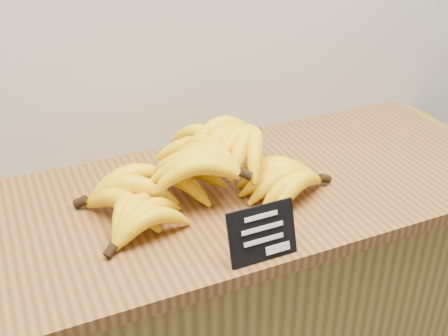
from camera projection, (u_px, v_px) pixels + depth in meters
counter_top at (215, 199)px, 1.24m from camera, size 1.36×0.54×0.03m
chalkboard_sign at (262, 233)px, 1.02m from camera, size 0.13×0.04×0.10m
banana_pile at (197, 175)px, 1.19m from camera, size 0.54×0.37×0.13m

